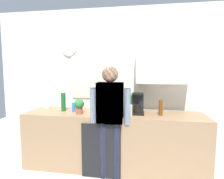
# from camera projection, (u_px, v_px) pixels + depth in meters

# --- Properties ---
(ground_plane) EXTENTS (8.00, 8.00, 0.00)m
(ground_plane) POSITION_uv_depth(u_px,v_px,m) (110.00, 177.00, 2.72)
(ground_plane) COLOR silver
(kitchen_counter) EXTENTS (2.79, 0.64, 0.88)m
(kitchen_counter) POSITION_uv_depth(u_px,v_px,m) (113.00, 140.00, 2.97)
(kitchen_counter) COLOR #937251
(kitchen_counter) RESTS_ON ground_plane
(dishwasher_panel) EXTENTS (0.56, 0.02, 0.79)m
(dishwasher_panel) POSITION_uv_depth(u_px,v_px,m) (101.00, 151.00, 2.67)
(dishwasher_panel) COLOR black
(dishwasher_panel) RESTS_ON ground_plane
(back_wall_assembly) EXTENTS (4.39, 0.42, 2.60)m
(back_wall_assembly) POSITION_uv_depth(u_px,v_px,m) (122.00, 81.00, 3.25)
(back_wall_assembly) COLOR silver
(back_wall_assembly) RESTS_ON ground_plane
(coffee_maker) EXTENTS (0.20, 0.20, 0.33)m
(coffee_maker) POSITION_uv_depth(u_px,v_px,m) (138.00, 104.00, 2.88)
(coffee_maker) COLOR black
(coffee_maker) RESTS_ON kitchen_counter
(bottle_amber_beer) EXTENTS (0.06, 0.06, 0.23)m
(bottle_amber_beer) POSITION_uv_depth(u_px,v_px,m) (161.00, 108.00, 2.77)
(bottle_amber_beer) COLOR brown
(bottle_amber_beer) RESTS_ON kitchen_counter
(bottle_red_vinegar) EXTENTS (0.06, 0.06, 0.22)m
(bottle_red_vinegar) POSITION_uv_depth(u_px,v_px,m) (99.00, 106.00, 2.95)
(bottle_red_vinegar) COLOR maroon
(bottle_red_vinegar) RESTS_ON kitchen_counter
(bottle_clear_soda) EXTENTS (0.09, 0.09, 0.28)m
(bottle_clear_soda) POSITION_uv_depth(u_px,v_px,m) (130.00, 103.00, 3.04)
(bottle_clear_soda) COLOR #2D8C33
(bottle_clear_soda) RESTS_ON kitchen_counter
(bottle_green_wine) EXTENTS (0.07, 0.07, 0.30)m
(bottle_green_wine) POSITION_uv_depth(u_px,v_px,m) (63.00, 102.00, 3.07)
(bottle_green_wine) COLOR #195923
(bottle_green_wine) RESTS_ON kitchen_counter
(cup_white_mug) EXTENTS (0.08, 0.08, 0.09)m
(cup_white_mug) POSITION_uv_depth(u_px,v_px,m) (47.00, 105.00, 3.34)
(cup_white_mug) COLOR white
(cup_white_mug) RESTS_ON kitchen_counter
(mixing_bowl) EXTENTS (0.22, 0.22, 0.08)m
(mixing_bowl) POSITION_uv_depth(u_px,v_px,m) (115.00, 111.00, 2.86)
(mixing_bowl) COLOR orange
(mixing_bowl) RESTS_ON kitchen_counter
(potted_plant) EXTENTS (0.15, 0.15, 0.23)m
(potted_plant) POSITION_uv_depth(u_px,v_px,m) (79.00, 105.00, 2.87)
(potted_plant) COLOR #9E5638
(potted_plant) RESTS_ON kitchen_counter
(dish_soap) EXTENTS (0.06, 0.06, 0.18)m
(dish_soap) POSITION_uv_depth(u_px,v_px,m) (74.00, 107.00, 3.03)
(dish_soap) COLOR blue
(dish_soap) RESTS_ON kitchen_counter
(storage_canister) EXTENTS (0.14, 0.14, 0.17)m
(storage_canister) POSITION_uv_depth(u_px,v_px,m) (127.00, 111.00, 2.70)
(storage_canister) COLOR silver
(storage_canister) RESTS_ON kitchen_counter
(person_at_sink) EXTENTS (0.57, 0.22, 1.60)m
(person_at_sink) POSITION_uv_depth(u_px,v_px,m) (110.00, 113.00, 2.62)
(person_at_sink) COLOR brown
(person_at_sink) RESTS_ON ground_plane
(person_guest) EXTENTS (0.57, 0.22, 1.60)m
(person_guest) POSITION_uv_depth(u_px,v_px,m) (110.00, 113.00, 2.62)
(person_guest) COLOR #3F4766
(person_guest) RESTS_ON ground_plane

